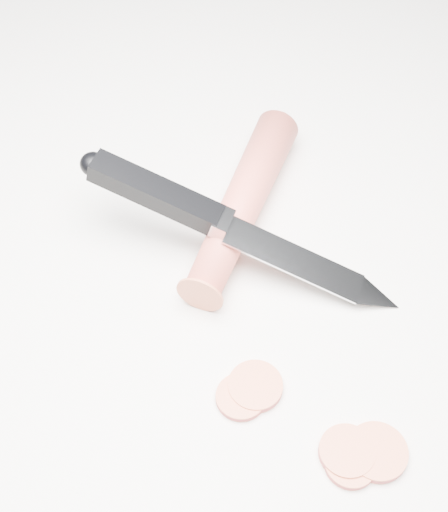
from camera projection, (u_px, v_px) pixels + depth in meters
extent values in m
plane|color=silver|center=(281.00, 337.00, 0.50)|extent=(2.40, 2.40, 0.00)
cylinder|color=#D54B3E|center=(243.00, 203.00, 0.56)|extent=(0.11, 0.18, 0.03)
cylinder|color=#D35F3C|center=(241.00, 397.00, 0.47)|extent=(0.03, 0.03, 0.01)
cylinder|color=#D35F3C|center=(255.00, 386.00, 0.48)|extent=(0.04, 0.04, 0.01)
cylinder|color=#D35F3C|center=(377.00, 452.00, 0.45)|extent=(0.04, 0.04, 0.01)
cylinder|color=#D35F3C|center=(347.00, 452.00, 0.45)|extent=(0.04, 0.04, 0.01)
cylinder|color=#D35F3C|center=(350.00, 464.00, 0.45)|extent=(0.03, 0.03, 0.01)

